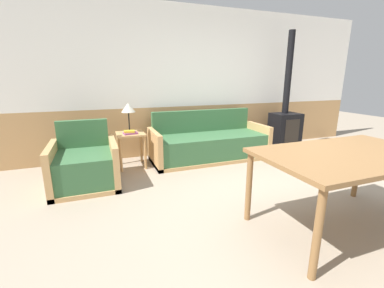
% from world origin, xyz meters
% --- Properties ---
extents(ground_plane, '(16.00, 16.00, 0.00)m').
position_xyz_m(ground_plane, '(0.00, 0.00, 0.00)').
color(ground_plane, gray).
extents(wall_back, '(7.20, 0.06, 2.70)m').
position_xyz_m(wall_back, '(0.00, 2.63, 1.35)').
color(wall_back, tan).
rests_on(wall_back, ground_plane).
extents(couch, '(2.08, 0.82, 0.85)m').
position_xyz_m(couch, '(-0.18, 2.03, 0.27)').
color(couch, tan).
rests_on(couch, ground_plane).
extents(armchair, '(0.85, 0.87, 0.85)m').
position_xyz_m(armchair, '(-2.24, 1.53, 0.27)').
color(armchair, tan).
rests_on(armchair, ground_plane).
extents(side_table, '(0.44, 0.44, 0.57)m').
position_xyz_m(side_table, '(-1.55, 2.09, 0.45)').
color(side_table, tan).
rests_on(side_table, ground_plane).
extents(table_lamp, '(0.23, 0.23, 0.48)m').
position_xyz_m(table_lamp, '(-1.55, 2.16, 0.94)').
color(table_lamp, black).
rests_on(table_lamp, side_table).
extents(book_stack, '(0.23, 0.18, 0.06)m').
position_xyz_m(book_stack, '(-1.56, 2.01, 0.60)').
color(book_stack, '#994C84').
rests_on(book_stack, side_table).
extents(dining_table, '(1.67, 0.99, 0.77)m').
position_xyz_m(dining_table, '(0.12, -0.44, 0.70)').
color(dining_table, olive).
rests_on(dining_table, ground_plane).
extents(wood_stove, '(0.55, 0.43, 2.31)m').
position_xyz_m(wood_stove, '(1.55, 2.11, 0.58)').
color(wood_stove, black).
rests_on(wood_stove, ground_plane).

